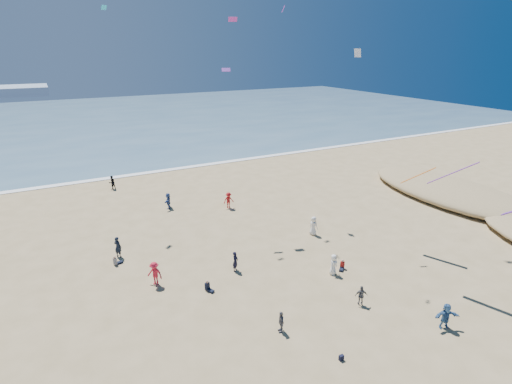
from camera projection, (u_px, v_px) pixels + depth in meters
ocean at (82, 122)px, 97.52m from camera, size 220.00×100.00×0.06m
surf_line at (120, 177)px, 55.99m from camera, size 220.00×1.20×0.08m
standing_flyers at (221, 260)px, 32.39m from camera, size 28.91×49.98×1.90m
seated_group at (294, 331)px, 24.98m from camera, size 17.35×28.96×0.84m
navy_bag at (341, 358)px, 23.13m from camera, size 0.28×0.18×0.34m
kites_aloft at (321, 87)px, 28.50m from camera, size 41.19×37.12×26.16m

